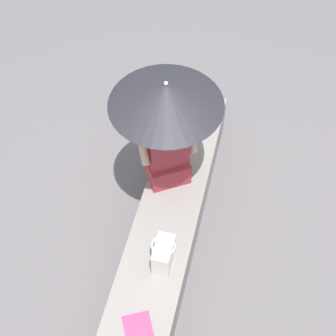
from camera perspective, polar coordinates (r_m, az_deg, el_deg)
ground_plane at (r=4.53m, az=0.07°, el=-7.81°), size 14.00×14.00×0.00m
stone_bench at (r=4.34m, az=0.08°, el=-6.38°), size 2.73×0.50×0.46m
person_seated at (r=4.02m, az=-0.08°, el=2.33°), size 0.42×0.50×0.90m
parasol at (r=3.49m, az=-0.23°, el=8.36°), size 0.83×0.83×1.17m
handbag_black at (r=3.79m, az=-0.52°, el=-9.85°), size 0.24×0.18×0.28m
magazine at (r=3.71m, az=-3.34°, el=-18.25°), size 0.34×0.31×0.01m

